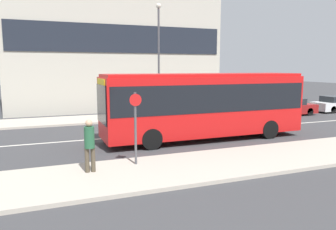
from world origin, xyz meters
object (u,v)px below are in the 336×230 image
object	(u,v)px
city_bus	(204,102)
bus_stop_sign	(135,123)
street_lamp	(159,50)
pedestrian_near_stop	(89,142)
parked_car_0	(288,107)

from	to	relation	value
city_bus	bus_stop_sign	bearing A→B (deg)	-140.36
street_lamp	bus_stop_sign	bearing A→B (deg)	-113.82
city_bus	pedestrian_near_stop	size ratio (longest dim) A/B	5.76
city_bus	pedestrian_near_stop	bearing A→B (deg)	-146.41
parked_car_0	street_lamp	world-z (taller)	street_lamp
pedestrian_near_stop	street_lamp	bearing A→B (deg)	59.80
street_lamp	pedestrian_near_stop	bearing A→B (deg)	-120.21
pedestrian_near_stop	bus_stop_sign	xyz separation A→B (m)	(1.69, 0.31, 0.51)
city_bus	parked_car_0	world-z (taller)	city_bus
parked_car_0	pedestrian_near_stop	world-z (taller)	pedestrian_near_stop
street_lamp	parked_car_0	bearing A→B (deg)	-11.60
city_bus	bus_stop_sign	distance (m)	5.75
city_bus	street_lamp	xyz separation A→B (m)	(0.15, 7.25, 2.94)
parked_car_0	street_lamp	size ratio (longest dim) A/B	0.53
parked_car_0	bus_stop_sign	bearing A→B (deg)	-149.25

